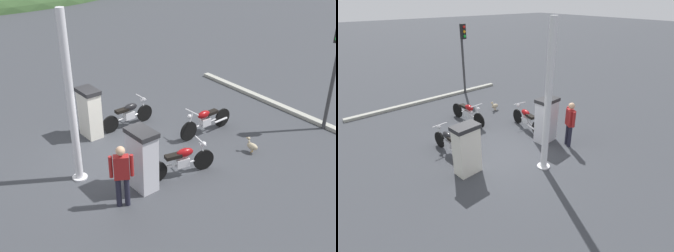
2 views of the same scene
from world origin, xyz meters
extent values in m
plane|color=#383A3F|center=(0.00, 0.00, 0.00)|extent=(120.00, 120.00, 0.00)
cube|color=silver|center=(-0.21, -1.64, 0.76)|extent=(0.56, 0.79, 1.53)
cube|color=black|center=(0.04, -1.61, 1.10)|extent=(0.09, 0.52, 0.32)
cube|color=#262628|center=(-0.21, -1.64, 1.59)|extent=(0.62, 0.87, 0.12)
cylinder|color=black|center=(0.05, -1.39, 0.53)|extent=(0.05, 0.05, 0.99)
cube|color=silver|center=(-0.21, 1.64, 0.73)|extent=(0.54, 0.77, 1.46)
cube|color=black|center=(0.03, 1.67, 1.05)|extent=(0.09, 0.51, 0.32)
cube|color=#262628|center=(-0.21, 1.64, 1.52)|extent=(0.59, 0.85, 0.12)
cylinder|color=black|center=(0.04, 1.89, 0.51)|extent=(0.05, 0.05, 0.95)
cylinder|color=black|center=(1.59, -1.82, 0.30)|extent=(0.60, 0.15, 0.60)
cylinder|color=black|center=(0.20, -1.63, 0.30)|extent=(0.60, 0.15, 0.60)
cube|color=silver|center=(0.94, -1.73, 0.40)|extent=(0.38, 0.25, 0.24)
cylinder|color=silver|center=(0.90, -1.73, 0.35)|extent=(1.05, 0.19, 0.05)
ellipsoid|color=maroon|center=(1.01, -1.74, 0.68)|extent=(0.51, 0.28, 0.24)
cube|color=black|center=(0.68, -1.70, 0.65)|extent=(0.46, 0.26, 0.10)
cylinder|color=silver|center=(1.55, -1.82, 0.60)|extent=(0.26, 0.08, 0.57)
cylinder|color=silver|center=(1.47, -1.81, 0.92)|extent=(0.11, 0.56, 0.04)
sphere|color=silver|center=(1.57, -1.82, 0.80)|extent=(0.16, 0.16, 0.14)
cylinder|color=silver|center=(0.42, -1.54, 0.32)|extent=(0.55, 0.14, 0.07)
cylinder|color=black|center=(1.73, 1.64, 0.29)|extent=(0.58, 0.14, 0.57)
cylinder|color=black|center=(0.39, 1.50, 0.29)|extent=(0.58, 0.14, 0.57)
cube|color=silver|center=(1.11, 1.58, 0.39)|extent=(0.38, 0.24, 0.24)
cylinder|color=silver|center=(1.06, 1.57, 0.34)|extent=(1.01, 0.15, 0.05)
ellipsoid|color=black|center=(1.18, 1.59, 0.67)|extent=(0.50, 0.27, 0.24)
cube|color=black|center=(0.84, 1.55, 0.64)|extent=(0.46, 0.24, 0.10)
cylinder|color=silver|center=(1.69, 1.64, 0.59)|extent=(0.26, 0.07, 0.57)
cylinder|color=silver|center=(1.61, 1.63, 0.91)|extent=(0.09, 0.56, 0.04)
sphere|color=silver|center=(1.71, 1.64, 0.79)|extent=(0.15, 0.15, 0.14)
cylinder|color=silver|center=(0.58, 1.64, 0.31)|extent=(0.55, 0.13, 0.07)
cylinder|color=black|center=(2.18, -0.29, 0.32)|extent=(0.64, 0.13, 0.64)
cylinder|color=black|center=(3.66, -0.11, 0.32)|extent=(0.64, 0.13, 0.64)
cube|color=silver|center=(2.87, -0.21, 0.42)|extent=(0.38, 0.24, 0.24)
cylinder|color=silver|center=(2.92, -0.20, 0.37)|extent=(1.12, 0.18, 0.05)
ellipsoid|color=maroon|center=(2.80, -0.21, 0.70)|extent=(0.50, 0.27, 0.24)
cube|color=black|center=(3.14, -0.17, 0.67)|extent=(0.46, 0.25, 0.10)
cylinder|color=silver|center=(2.22, -0.28, 0.62)|extent=(0.26, 0.07, 0.57)
cylinder|color=silver|center=(2.30, -0.27, 0.94)|extent=(0.10, 0.56, 0.04)
sphere|color=silver|center=(2.20, -0.28, 0.82)|extent=(0.16, 0.16, 0.14)
cylinder|color=silver|center=(3.48, -0.26, 0.34)|extent=(0.55, 0.13, 0.07)
cylinder|color=#1E1E2D|center=(-1.06, -1.99, 0.39)|extent=(0.17, 0.17, 0.79)
cylinder|color=#1E1E2D|center=(-0.88, -2.07, 0.39)|extent=(0.17, 0.17, 0.79)
cube|color=maroon|center=(-0.97, -2.03, 1.08)|extent=(0.41, 0.33, 0.59)
cylinder|color=maroon|center=(-1.19, -1.93, 1.11)|extent=(0.12, 0.12, 0.56)
cylinder|color=maroon|center=(-0.75, -2.13, 1.11)|extent=(0.12, 0.12, 0.56)
sphere|color=tan|center=(-0.97, -2.03, 1.52)|extent=(0.29, 0.29, 0.22)
ellipsoid|color=tan|center=(3.33, -1.89, 0.20)|extent=(0.23, 0.39, 0.20)
cylinder|color=tan|center=(3.31, -1.77, 0.26)|extent=(0.06, 0.06, 0.14)
sphere|color=tan|center=(3.31, -1.74, 0.41)|extent=(0.10, 0.10, 0.09)
cone|color=orange|center=(3.30, -1.68, 0.40)|extent=(0.05, 0.07, 0.04)
cone|color=tan|center=(3.35, -2.06, 0.23)|extent=(0.08, 0.08, 0.07)
cylinder|color=orange|center=(3.30, -1.90, 0.05)|extent=(0.02, 0.02, 0.10)
cylinder|color=orange|center=(3.37, -1.89, 0.05)|extent=(0.02, 0.02, 0.10)
cylinder|color=#38383A|center=(6.37, -2.04, 1.80)|extent=(0.14, 0.14, 3.61)
cube|color=black|center=(6.23, -2.07, 3.25)|extent=(0.25, 0.28, 0.72)
sphere|color=red|center=(6.14, -2.10, 3.47)|extent=(0.18, 0.18, 0.15)
sphere|color=orange|center=(6.14, -2.10, 3.25)|extent=(0.18, 0.18, 0.15)
sphere|color=green|center=(6.14, -2.10, 3.03)|extent=(0.18, 0.18, 0.15)
cylinder|color=silver|center=(-1.42, -0.37, 2.22)|extent=(0.20, 0.20, 4.44)
cylinder|color=silver|center=(-1.42, -0.37, 0.02)|extent=(0.40, 0.40, 0.04)
cube|color=#9E9E93|center=(6.40, 0.00, 0.06)|extent=(0.67, 8.04, 0.12)
camera|label=1|loc=(-4.24, -9.06, 6.12)|focal=42.84mm
camera|label=2|loc=(-6.33, 4.92, 4.87)|focal=28.91mm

